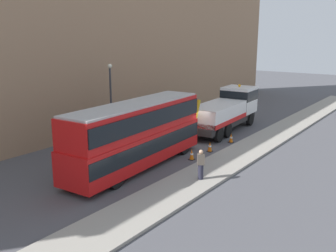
% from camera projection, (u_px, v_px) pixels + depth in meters
% --- Properties ---
extents(ground_plane, '(120.00, 120.00, 0.00)m').
position_uv_depth(ground_plane, '(190.00, 145.00, 28.54)').
color(ground_plane, '#4C4C51').
extents(near_kerb, '(60.00, 2.80, 0.15)m').
position_uv_depth(near_kerb, '(241.00, 154.00, 26.12)').
color(near_kerb, gray).
rests_on(near_kerb, ground_plane).
extents(building_facade, '(60.00, 1.50, 16.00)m').
position_uv_depth(building_facade, '(105.00, 34.00, 31.49)').
color(building_facade, '#9E7A5B').
rests_on(building_facade, ground_plane).
extents(recovery_tow_truck, '(10.21, 3.17, 3.67)m').
position_uv_depth(recovery_tow_truck, '(226.00, 110.00, 32.49)').
color(recovery_tow_truck, '#2D2D2D').
rests_on(recovery_tow_truck, ground_plane).
extents(double_decker_bus, '(11.15, 3.21, 4.06)m').
position_uv_depth(double_decker_bus, '(137.00, 132.00, 23.15)').
color(double_decker_bus, red).
rests_on(double_decker_bus, ground_plane).
extents(pedestrian_onlooker, '(0.45, 0.48, 1.71)m').
position_uv_depth(pedestrian_onlooker, '(201.00, 165.00, 21.13)').
color(pedestrian_onlooker, '#232333').
rests_on(pedestrian_onlooker, near_kerb).
extents(traffic_cone_near_bus, '(0.36, 0.36, 0.72)m').
position_uv_depth(traffic_cone_near_bus, '(192.00, 155.00, 25.01)').
color(traffic_cone_near_bus, orange).
rests_on(traffic_cone_near_bus, ground_plane).
extents(traffic_cone_midway, '(0.36, 0.36, 0.72)m').
position_uv_depth(traffic_cone_midway, '(210.00, 147.00, 26.75)').
color(traffic_cone_midway, orange).
rests_on(traffic_cone_midway, ground_plane).
extents(traffic_cone_near_truck, '(0.36, 0.36, 0.72)m').
position_uv_depth(traffic_cone_near_truck, '(231.00, 138.00, 29.00)').
color(traffic_cone_near_truck, orange).
rests_on(traffic_cone_near_truck, ground_plane).
extents(street_lamp, '(0.36, 0.36, 5.83)m').
position_uv_depth(street_lamp, '(111.00, 94.00, 29.89)').
color(street_lamp, '#38383D').
rests_on(street_lamp, ground_plane).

